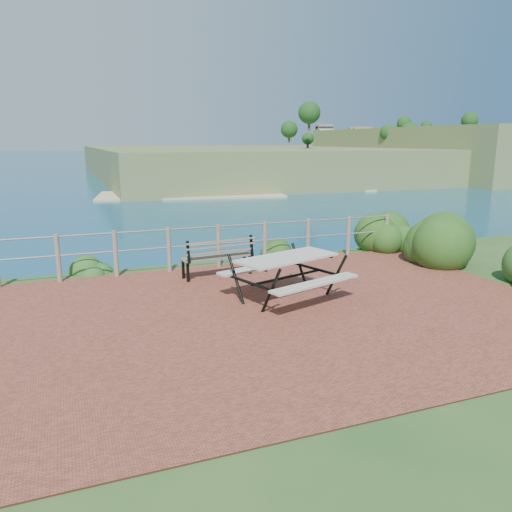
{
  "coord_description": "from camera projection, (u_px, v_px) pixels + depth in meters",
  "views": [
    {
      "loc": [
        -3.24,
        -7.44,
        2.88
      ],
      "look_at": [
        0.07,
        1.13,
        0.75
      ],
      "focal_mm": 35.0,
      "sensor_mm": 36.0,
      "label": 1
    }
  ],
  "objects": [
    {
      "name": "picnic_table",
      "position": [
        287.0,
        273.0,
        9.13
      ],
      "size": [
        2.06,
        1.6,
        0.81
      ],
      "rotation": [
        0.0,
        0.0,
        0.31
      ],
      "color": "#9F998E",
      "rests_on": "ground"
    },
    {
      "name": "ocean",
      "position": [
        69.0,
        148.0,
        190.33
      ],
      "size": [
        1200.0,
        1200.0,
        0.0
      ],
      "primitive_type": "plane",
      "color": "#135B72",
      "rests_on": "ground"
    },
    {
      "name": "shrub_lip_west",
      "position": [
        94.0,
        273.0,
        11.15
      ],
      "size": [
        0.77,
        0.77,
        0.51
      ],
      "primitive_type": "ellipsoid",
      "color": "#27521E",
      "rests_on": "ground"
    },
    {
      "name": "shrub_lip_east",
      "position": [
        273.0,
        253.0,
        13.09
      ],
      "size": [
        0.78,
        0.78,
        0.53
      ],
      "primitive_type": "ellipsoid",
      "color": "#1E3D12",
      "rests_on": "ground"
    },
    {
      "name": "ground",
      "position": [
        276.0,
        313.0,
        8.55
      ],
      "size": [
        10.0,
        7.0,
        0.12
      ],
      "primitive_type": "cube",
      "color": "brown",
      "rests_on": "ground"
    },
    {
      "name": "distant_bay",
      "position": [
        430.0,
        150.0,
        253.73
      ],
      "size": [
        290.0,
        232.36,
        24.0
      ],
      "color": "#506633",
      "rests_on": "ground"
    },
    {
      "name": "park_bench",
      "position": [
        217.0,
        251.0,
        10.68
      ],
      "size": [
        1.59,
        0.55,
        0.88
      ],
      "rotation": [
        0.0,
        0.0,
        0.1
      ],
      "color": "brown",
      "rests_on": "ground"
    },
    {
      "name": "shrub_right_edge",
      "position": [
        386.0,
        249.0,
        13.59
      ],
      "size": [
        1.13,
        1.13,
        1.62
      ],
      "primitive_type": "ellipsoid",
      "color": "#1E3D12",
      "rests_on": "ground"
    },
    {
      "name": "safety_railing",
      "position": [
        218.0,
        243.0,
        11.46
      ],
      "size": [
        9.4,
        0.1,
        1.0
      ],
      "color": "#6B5B4C",
      "rests_on": "ground"
    },
    {
      "name": "shrub_right_front",
      "position": [
        432.0,
        263.0,
        12.04
      ],
      "size": [
        1.43,
        1.43,
        2.03
      ],
      "primitive_type": "ellipsoid",
      "color": "#1E3D12",
      "rests_on": "ground"
    }
  ]
}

